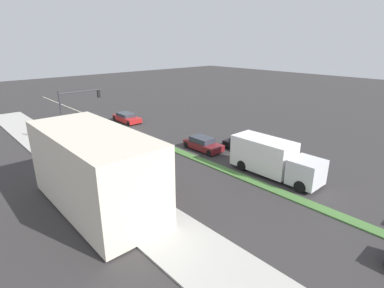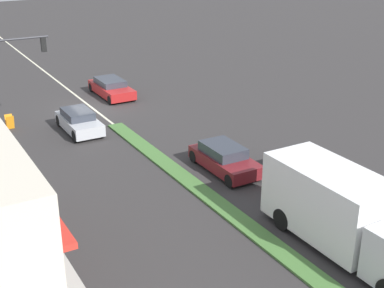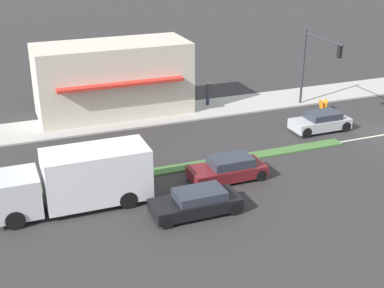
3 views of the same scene
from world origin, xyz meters
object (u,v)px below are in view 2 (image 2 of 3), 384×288
hatchback_red (111,88)px  sedan_silver (79,121)px  suv_black (308,169)px  warning_aframe_sign (10,122)px  delivery_truck (345,213)px  sedan_maroon (225,159)px

hatchback_red → sedan_silver: 7.34m
hatchback_red → suv_black: bearing=99.0°
warning_aframe_sign → sedan_silver: 4.29m
suv_black → hatchback_red: bearing=-81.0°
hatchback_red → suv_black: 17.93m
delivery_truck → hatchback_red: delivery_truck is taller
delivery_truck → suv_black: (-2.80, -5.05, -0.87)m
warning_aframe_sign → sedan_silver: bearing=143.5°
sedan_silver → suv_black: bearing=121.3°
delivery_truck → sedan_maroon: (0.00, -8.01, -0.84)m
hatchback_red → sedan_silver: size_ratio=1.14×
warning_aframe_sign → sedan_silver: sedan_silver is taller
sedan_silver → suv_black: (-7.20, 11.84, -0.03)m
delivery_truck → sedan_maroon: bearing=-90.0°
warning_aframe_sign → suv_black: (-10.65, 14.39, 0.17)m
sedan_maroon → warning_aframe_sign: bearing=-55.5°
warning_aframe_sign → sedan_maroon: 13.87m
warning_aframe_sign → delivery_truck: 21.00m
warning_aframe_sign → sedan_maroon: bearing=124.5°
delivery_truck → sedan_silver: (4.40, -16.89, -0.84)m
sedan_maroon → hatchback_red: bearing=-90.0°
warning_aframe_sign → hatchback_red: bearing=-157.1°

